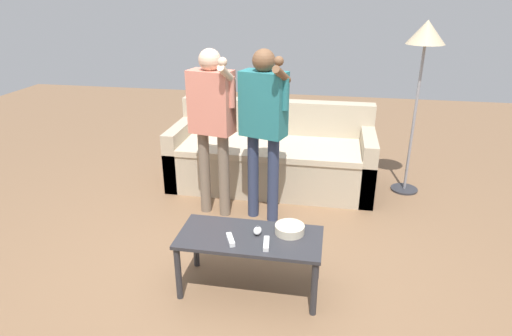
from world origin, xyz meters
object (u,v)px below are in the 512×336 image
game_remote_wand_near (231,240)px  coffee_table (250,243)px  couch (272,157)px  game_remote_nunchuk (257,231)px  snack_bowl (290,229)px  player_left (212,115)px  game_remote_wand_far (266,244)px  player_center (263,117)px  floor_lamp (425,44)px

game_remote_wand_near → coffee_table: bearing=39.2°
couch → game_remote_nunchuk: 1.82m
snack_bowl → coffee_table: bearing=-161.2°
couch → game_remote_nunchuk: size_ratio=24.33×
coffee_table → snack_bowl: (0.26, 0.09, 0.09)m
coffee_table → game_remote_nunchuk: bearing=40.7°
game_remote_wand_near → player_left: bearing=110.5°
game_remote_nunchuk → coffee_table: bearing=-139.3°
couch → game_remote_wand_far: bearing=-82.8°
player_center → game_remote_wand_near: 1.26m
player_center → floor_lamp: bearing=31.7°
coffee_table → game_remote_nunchuk: game_remote_nunchuk is taller
couch → player_center: 1.05m
game_remote_wand_near → game_remote_nunchuk: bearing=39.6°
snack_bowl → game_remote_wand_near: size_ratio=1.38×
snack_bowl → floor_lamp: bearing=60.0°
game_remote_nunchuk → game_remote_wand_near: bearing=-140.4°
floor_lamp → player_left: bearing=-155.5°
snack_bowl → player_center: bearing=109.9°
player_left → floor_lamp: bearing=24.5°
coffee_table → game_remote_wand_near: size_ratio=6.66×
player_center → game_remote_wand_near: size_ratio=10.46×
couch → game_remote_nunchuk: bearing=-84.9°
game_remote_nunchuk → game_remote_wand_far: 0.16m
coffee_table → player_center: 1.22m
couch → game_remote_wand_near: couch is taller
game_remote_nunchuk → player_left: bearing=120.1°
couch → player_center: size_ratio=1.37×
game_remote_nunchuk → game_remote_wand_far: game_remote_nunchuk is taller
game_remote_wand_far → floor_lamp: bearing=59.5°
snack_bowl → game_remote_wand_near: 0.42m
coffee_table → snack_bowl: bearing=18.8°
couch → player_left: bearing=-119.0°
player_left → game_remote_nunchuk: bearing=-59.9°
couch → game_remote_nunchuk: couch is taller
couch → coffee_table: (0.11, -1.85, 0.07)m
coffee_table → snack_bowl: snack_bowl is taller
player_center → game_remote_wand_far: player_center is taller
player_center → game_remote_wand_far: bearing=-79.5°
snack_bowl → game_remote_nunchuk: bearing=-167.0°
coffee_table → player_center: bearing=94.5°
couch → game_remote_wand_near: 1.95m
coffee_table → player_left: player_left is taller
coffee_table → game_remote_wand_near: bearing=-140.8°
snack_bowl → game_remote_nunchuk: (-0.22, -0.05, -0.01)m
game_remote_nunchuk → game_remote_wand_far: bearing=-58.9°
couch → snack_bowl: (0.38, -1.76, 0.16)m
couch → floor_lamp: bearing=2.7°
floor_lamp → player_center: (-1.40, -0.86, -0.54)m
couch → coffee_table: 1.85m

